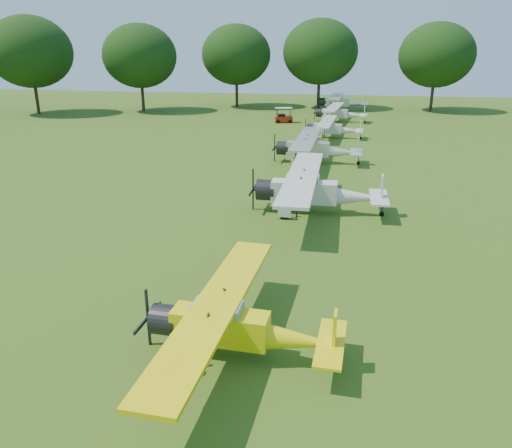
{
  "coord_description": "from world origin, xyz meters",
  "views": [
    {
      "loc": [
        2.79,
        -21.36,
        8.89
      ],
      "look_at": [
        -1.06,
        -0.7,
        1.4
      ],
      "focal_mm": 35.0,
      "sensor_mm": 36.0,
      "label": 1
    }
  ],
  "objects_px": {
    "aircraft_5": "(332,127)",
    "golf_cart": "(283,118)",
    "aircraft_2": "(235,324)",
    "aircraft_7": "(341,101)",
    "aircraft_3": "(314,189)",
    "aircraft_6": "(339,112)",
    "aircraft_4": "(315,147)"
  },
  "relations": [
    {
      "from": "aircraft_3",
      "to": "aircraft_6",
      "type": "relative_size",
      "value": 1.15
    },
    {
      "from": "aircraft_2",
      "to": "aircraft_5",
      "type": "relative_size",
      "value": 1.03
    },
    {
      "from": "aircraft_7",
      "to": "golf_cart",
      "type": "relative_size",
      "value": 4.95
    },
    {
      "from": "aircraft_4",
      "to": "aircraft_5",
      "type": "relative_size",
      "value": 1.19
    },
    {
      "from": "aircraft_5",
      "to": "golf_cart",
      "type": "xyz_separation_m",
      "value": [
        -6.36,
        10.04,
        -0.49
      ]
    },
    {
      "from": "aircraft_2",
      "to": "aircraft_3",
      "type": "relative_size",
      "value": 0.81
    },
    {
      "from": "aircraft_4",
      "to": "golf_cart",
      "type": "relative_size",
      "value": 4.77
    },
    {
      "from": "aircraft_5",
      "to": "aircraft_2",
      "type": "bearing_deg",
      "value": -89.27
    },
    {
      "from": "aircraft_2",
      "to": "aircraft_5",
      "type": "distance_m",
      "value": 39.36
    },
    {
      "from": "aircraft_6",
      "to": "aircraft_7",
      "type": "height_order",
      "value": "aircraft_7"
    },
    {
      "from": "aircraft_2",
      "to": "aircraft_5",
      "type": "height_order",
      "value": "aircraft_2"
    },
    {
      "from": "aircraft_2",
      "to": "aircraft_6",
      "type": "xyz_separation_m",
      "value": [
        1.59,
        51.22,
        0.08
      ]
    },
    {
      "from": "aircraft_3",
      "to": "golf_cart",
      "type": "height_order",
      "value": "aircraft_3"
    },
    {
      "from": "aircraft_7",
      "to": "golf_cart",
      "type": "bearing_deg",
      "value": -112.89
    },
    {
      "from": "aircraft_2",
      "to": "golf_cart",
      "type": "distance_m",
      "value": 49.65
    },
    {
      "from": "aircraft_2",
      "to": "aircraft_4",
      "type": "bearing_deg",
      "value": 91.84
    },
    {
      "from": "aircraft_3",
      "to": "aircraft_4",
      "type": "relative_size",
      "value": 1.07
    },
    {
      "from": "aircraft_6",
      "to": "aircraft_7",
      "type": "bearing_deg",
      "value": 95.28
    },
    {
      "from": "aircraft_5",
      "to": "aircraft_7",
      "type": "height_order",
      "value": "aircraft_7"
    },
    {
      "from": "aircraft_5",
      "to": "aircraft_6",
      "type": "distance_m",
      "value": 11.88
    },
    {
      "from": "aircraft_4",
      "to": "aircraft_7",
      "type": "xyz_separation_m",
      "value": [
        1.21,
        36.32,
        0.05
      ]
    },
    {
      "from": "aircraft_3",
      "to": "aircraft_5",
      "type": "xyz_separation_m",
      "value": [
        -0.05,
        24.95,
        -0.3
      ]
    },
    {
      "from": "aircraft_3",
      "to": "aircraft_7",
      "type": "xyz_separation_m",
      "value": [
        0.27,
        49.19,
        -0.05
      ]
    },
    {
      "from": "aircraft_5",
      "to": "aircraft_4",
      "type": "bearing_deg",
      "value": -91.68
    },
    {
      "from": "aircraft_3",
      "to": "aircraft_5",
      "type": "relative_size",
      "value": 1.27
    },
    {
      "from": "aircraft_4",
      "to": "golf_cart",
      "type": "distance_m",
      "value": 22.79
    },
    {
      "from": "aircraft_5",
      "to": "aircraft_7",
      "type": "bearing_deg",
      "value": 91.77
    },
    {
      "from": "aircraft_3",
      "to": "aircraft_2",
      "type": "bearing_deg",
      "value": -95.57
    },
    {
      "from": "aircraft_5",
      "to": "golf_cart",
      "type": "height_order",
      "value": "aircraft_5"
    },
    {
      "from": "aircraft_4",
      "to": "golf_cart",
      "type": "xyz_separation_m",
      "value": [
        -5.47,
        22.12,
        -0.7
      ]
    },
    {
      "from": "golf_cart",
      "to": "aircraft_2",
      "type": "bearing_deg",
      "value": -99.41
    },
    {
      "from": "aircraft_2",
      "to": "golf_cart",
      "type": "height_order",
      "value": "aircraft_2"
    }
  ]
}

